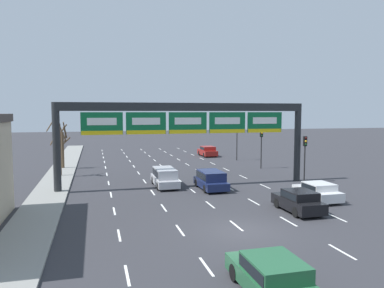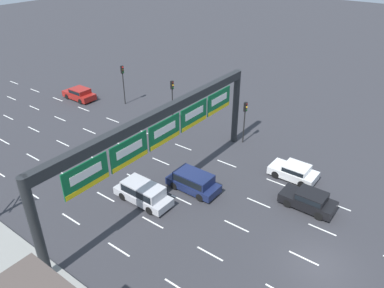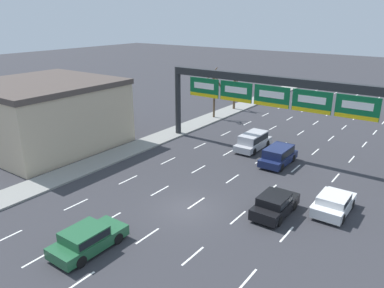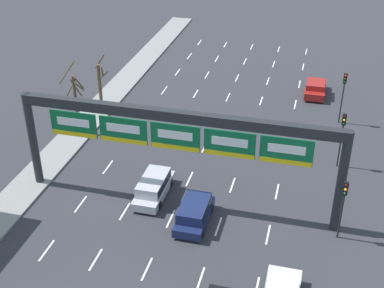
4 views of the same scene
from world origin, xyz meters
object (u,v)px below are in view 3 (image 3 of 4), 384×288
Objects in this scene: sign_gantry at (273,94)px; tree_bare_closest at (235,92)px; car_white at (334,203)px; suv_navy at (278,155)px; tree_bare_second at (214,93)px; suv_silver at (253,140)px; car_black at (275,204)px; car_green at (87,238)px.

tree_bare_closest is at bearing 130.27° from sign_gantry.
car_white is 28.41m from tree_bare_closest.
suv_navy is 0.71× the size of tree_bare_second.
sign_gantry is 5.18m from suv_silver.
tree_bare_closest is at bearing 124.96° from car_black.
suv_navy is (3.53, -2.17, -0.02)m from suv_silver.
car_green is (-1.75, -19.67, -4.95)m from sign_gantry.
suv_silver is at bearing 166.03° from sign_gantry.
suv_silver is (-1.90, 0.47, -4.80)m from sign_gantry.
suv_navy reaches higher than car_white.
suv_silver is 0.78× the size of tree_bare_second.
car_black reaches higher than car_white.
car_green is 1.00× the size of suv_navy.
suv_navy is at bearing -49.28° from tree_bare_closest.
sign_gantry is 5.10× the size of car_green.
car_black is at bearing 55.19° from car_green.
tree_bare_second reaches higher than car_green.
sign_gantry is 4.65× the size of suv_silver.
sign_gantry is 12.19m from car_black.
car_green is 11.82m from car_black.
car_green is at bearing -100.67° from suv_navy.
car_black is 0.94× the size of suv_navy.
car_black is 0.81× the size of tree_bare_closest.
suv_navy is at bearing 137.90° from car_white.
suv_silver reaches higher than suv_navy.
car_black is at bearing -67.90° from suv_navy.
car_green is 0.71× the size of tree_bare_second.
sign_gantry is 20.36m from car_green.
car_black is 0.67× the size of tree_bare_second.
sign_gantry is at bearing 84.91° from car_green.
car_green is 0.91× the size of suv_silver.
tree_bare_closest is at bearing 130.72° from suv_navy.
tree_bare_closest is (-16.26, 23.26, 1.71)m from car_black.
sign_gantry is 17.73m from tree_bare_closest.
sign_gantry is at bearing -35.37° from tree_bare_second.
car_black is (5.00, -9.96, -4.93)m from sign_gantry.
sign_gantry is 13.88m from tree_bare_second.
car_white is 8.63m from suv_navy.
car_green is at bearing -124.81° from car_black.
car_white is at bearing 51.24° from car_green.
car_green reaches higher than car_white.
car_green is 1.10× the size of car_white.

